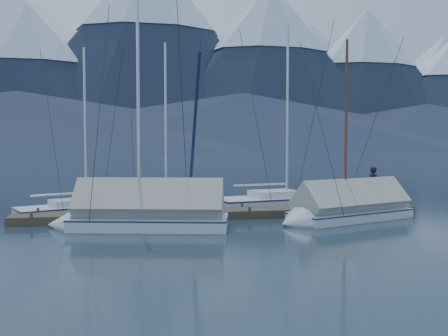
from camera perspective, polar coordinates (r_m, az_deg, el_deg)
The scene contains 10 objects.
ground at distance 19.38m, azimuth 1.17°, elevation -6.82°, with size 1000.00×1000.00×0.00m, color black.
mountain_range at distance 393.09m, azimuth -10.21°, elevation 11.05°, with size 877.00×584.00×150.50m.
dock at distance 21.29m, azimuth 0.00°, elevation -5.63°, with size 18.00×1.50×0.54m.
mooring_posts at distance 21.17m, azimuth -1.33°, elevation -5.02°, with size 15.12×1.52×0.35m.
sailboat_open_left at distance 23.67m, azimuth -15.19°, elevation -4.76°, with size 6.63×4.35×8.55m.
sailboat_open_mid at distance 23.80m, azimuth -5.83°, elevation -4.61°, with size 6.93×2.93×9.02m.
sailboat_open_right at distance 25.60m, azimuth 8.62°, elevation -4.04°, with size 8.10×3.78×10.35m.
sailboat_covered_near at distance 20.97m, azimuth 14.07°, elevation -4.98°, with size 6.86×4.00×8.54m.
sailboat_covered_far at distance 18.75m, azimuth -10.57°, elevation -5.70°, with size 7.33×3.68×9.87m.
person at distance 24.13m, azimuth 17.56°, elevation -2.02°, with size 0.66×0.44×1.82m, color black.
Camera 1 is at (-4.14, -18.64, 3.30)m, focal length 38.00 mm.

